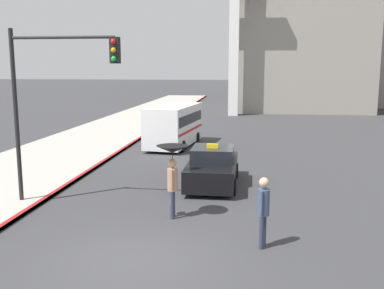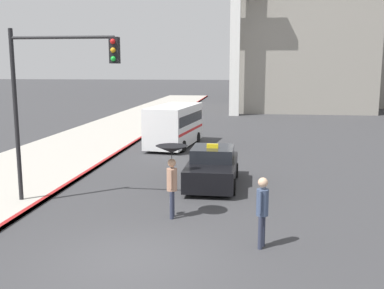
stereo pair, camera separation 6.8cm
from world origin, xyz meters
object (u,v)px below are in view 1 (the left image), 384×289
at_px(taxi, 212,168).
at_px(pedestrian_man, 263,206).
at_px(pedestrian_with_umbrella, 172,162).
at_px(monument_cross, 234,19).
at_px(ambulance_van, 174,124).
at_px(traffic_light, 55,84).

relative_size(taxi, pedestrian_man, 2.28).
xyz_separation_m(pedestrian_with_umbrella, monument_cross, (0.64, 29.57, 7.09)).
bearing_deg(taxi, ambulance_van, -70.53).
height_order(ambulance_van, traffic_light, traffic_light).
distance_m(pedestrian_man, traffic_light, 7.64).
bearing_deg(taxi, pedestrian_with_umbrella, 77.96).
relative_size(pedestrian_with_umbrella, pedestrian_man, 1.22).
relative_size(pedestrian_man, monument_cross, 0.12).
xyz_separation_m(pedestrian_man, monument_cross, (-2.01, 31.52, 7.73)).
bearing_deg(traffic_light, pedestrian_with_umbrella, -11.39).
xyz_separation_m(taxi, monument_cross, (-0.22, 25.53, 8.14)).
bearing_deg(pedestrian_man, monument_cross, -159.14).
xyz_separation_m(taxi, pedestrian_man, (1.78, -5.98, 0.41)).
height_order(taxi, traffic_light, traffic_light).
bearing_deg(monument_cross, pedestrian_man, -86.36).
distance_m(taxi, monument_cross, 26.80).
distance_m(ambulance_van, traffic_light, 11.93).
distance_m(pedestrian_man, monument_cross, 32.51).
bearing_deg(taxi, traffic_light, 34.48).
height_order(pedestrian_with_umbrella, monument_cross, monument_cross).
height_order(ambulance_van, monument_cross, monument_cross).
relative_size(ambulance_van, pedestrian_man, 3.01).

